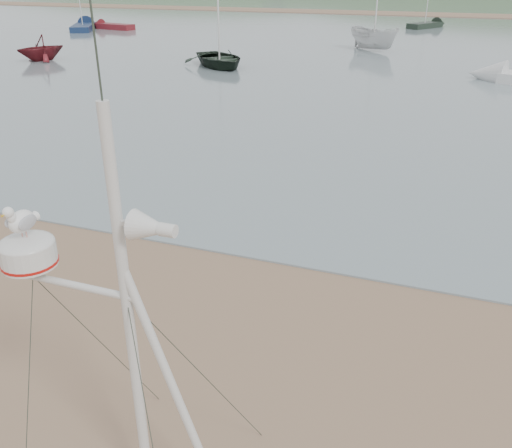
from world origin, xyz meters
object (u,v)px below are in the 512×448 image
(boat_dark, at_px, (219,25))
(sailboat_dark_mid, at_px, (432,24))
(mast_rig, at_px, (130,398))
(dinghy_red_far, at_px, (106,26))
(boat_white, at_px, (376,18))
(boat_red, at_px, (38,36))
(sailboat_blue_near, at_px, (85,25))

(boat_dark, distance_m, sailboat_dark_mid, 30.61)
(sailboat_dark_mid, bearing_deg, boat_dark, -109.52)
(mast_rig, distance_m, dinghy_red_far, 52.36)
(sailboat_dark_mid, bearing_deg, boat_white, -98.57)
(boat_red, xyz_separation_m, dinghy_red_far, (-7.54, 18.15, -1.24))
(boat_red, xyz_separation_m, sailboat_blue_near, (-9.68, 17.78, -1.22))
(sailboat_blue_near, bearing_deg, boat_red, -61.43)
(boat_white, bearing_deg, sailboat_dark_mid, 27.85)
(dinghy_red_far, xyz_separation_m, sailboat_dark_mid, (29.29, 12.26, 0.01))
(boat_dark, xyz_separation_m, sailboat_dark_mid, (10.20, 28.78, -2.07))
(boat_white, distance_m, sailboat_blue_near, 29.31)
(sailboat_blue_near, bearing_deg, boat_dark, -37.28)
(mast_rig, xyz_separation_m, dinghy_red_far, (-29.74, 43.09, -1.01))
(mast_rig, relative_size, boat_red, 1.81)
(boat_red, height_order, sailboat_dark_mid, sailboat_dark_mid)
(mast_rig, xyz_separation_m, boat_white, (-3.25, 36.73, 0.89))
(mast_rig, distance_m, sailboat_dark_mid, 55.36)
(boat_dark, xyz_separation_m, boat_white, (7.40, 10.16, -0.18))
(boat_dark, bearing_deg, dinghy_red_far, 93.46)
(boat_white, xyz_separation_m, sailboat_dark_mid, (2.81, 18.62, -1.89))
(mast_rig, distance_m, boat_white, 36.88)
(mast_rig, height_order, dinghy_red_far, mast_rig)
(dinghy_red_far, xyz_separation_m, sailboat_blue_near, (-2.15, -0.36, 0.01))
(mast_rig, relative_size, dinghy_red_far, 1.03)
(sailboat_blue_near, bearing_deg, sailboat_dark_mid, 21.87)
(sailboat_blue_near, bearing_deg, mast_rig, -53.27)
(boat_white, relative_size, sailboat_dark_mid, 0.79)
(mast_rig, xyz_separation_m, sailboat_blue_near, (-31.88, 42.73, -1.00))
(boat_white, bearing_deg, boat_dark, -179.64)
(dinghy_red_far, relative_size, sailboat_dark_mid, 0.96)
(boat_white, bearing_deg, dinghy_red_far, 112.90)
(boat_dark, relative_size, boat_red, 1.57)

